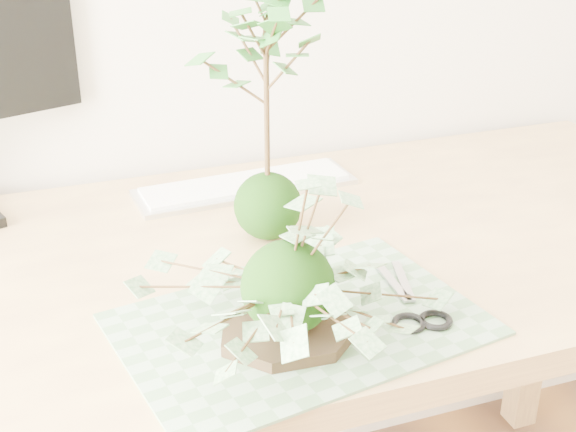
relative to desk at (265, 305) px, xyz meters
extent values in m
cube|color=tan|center=(0.00, 0.00, 0.07)|extent=(1.60, 0.70, 0.04)
cube|color=tan|center=(0.74, 0.29, -0.30)|extent=(0.06, 0.06, 0.70)
cube|color=#567E51|center=(-0.02, -0.20, 0.09)|extent=(0.48, 0.36, 0.00)
cylinder|color=black|center=(-0.04, -0.22, 0.10)|extent=(0.19, 0.19, 0.01)
sphere|color=black|center=(-0.04, -0.22, 0.16)|extent=(0.11, 0.11, 0.11)
sphere|color=black|center=(0.02, 0.05, 0.14)|extent=(0.10, 0.10, 0.10)
cylinder|color=#3B2813|center=(0.02, 0.05, 0.29)|extent=(0.01, 0.01, 0.25)
cube|color=silver|center=(0.04, 0.23, 0.09)|extent=(0.38, 0.13, 0.01)
cube|color=white|center=(0.04, 0.23, 0.10)|extent=(0.36, 0.11, 0.01)
cube|color=#959699|center=(0.12, -0.15, 0.09)|extent=(0.02, 0.11, 0.00)
cube|color=#959699|center=(0.14, -0.15, 0.09)|extent=(0.04, 0.10, 0.00)
torus|color=black|center=(0.11, -0.25, 0.10)|extent=(0.05, 0.05, 0.01)
torus|color=black|center=(0.15, -0.25, 0.10)|extent=(0.05, 0.05, 0.01)
camera|label=1|loc=(-0.32, -0.98, 0.64)|focal=50.00mm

